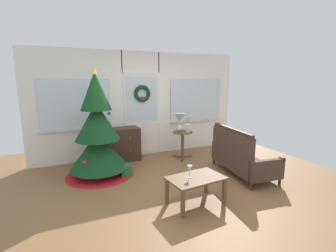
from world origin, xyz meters
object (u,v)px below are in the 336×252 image
Objects in this scene: dresser_cabinet at (120,145)px; flower_vase at (188,127)px; christmas_tree at (98,137)px; coffee_table at (196,181)px; side_table at (183,139)px; gift_box at (126,170)px; wine_glass at (190,169)px; settee_sofa at (239,156)px; table_lamp at (180,120)px.

flower_vase reaches higher than dresser_cabinet.
coffee_table is (1.18, -1.76, -0.42)m from christmas_tree.
side_table is 3.04× the size of gift_box.
wine_glass is (-0.10, 0.02, 0.21)m from coffee_table.
dresser_cabinet is 2.49m from wine_glass.
side_table is at bearing 112.96° from settee_sofa.
side_table is 0.33m from flower_vase.
christmas_tree is at bearing -174.21° from flower_vase.
christmas_tree is at bearing 152.34° from gift_box.
wine_glass reaches higher than gift_box.
coffee_table is 4.11× the size of gift_box.
christmas_tree is at bearing -129.61° from dresser_cabinet.
settee_sofa is 2.28m from gift_box.
settee_sofa reaches higher than wine_glass.
flower_vase reaches higher than gift_box.
christmas_tree is at bearing 123.88° from coffee_table.
wine_glass is at bearing -67.69° from gift_box.
flower_vase is 1.79× the size of wine_glass.
table_lamp is 1.77m from gift_box.
dresser_cabinet reaches higher than side_table.
gift_box is (-0.71, 1.52, -0.26)m from coffee_table.
christmas_tree reaches higher than gift_box.
side_table is 1.89× the size of flower_vase.
settee_sofa reaches higher than dresser_cabinet.
dresser_cabinet is 2.68m from settee_sofa.
gift_box is at bearing 112.31° from wine_glass.
wine_glass is at bearing -78.08° from dresser_cabinet.
dresser_cabinet is at bearing 162.52° from flower_vase.
wine_glass is (-0.91, -2.01, 0.10)m from side_table.
christmas_tree is at bearing 157.06° from settee_sofa.
settee_sofa is at bearing -21.83° from gift_box.
side_table is 0.48m from table_lamp.
dresser_cabinet is at bearing 83.96° from gift_box.
coffee_table is (0.61, -2.46, -0.02)m from dresser_cabinet.
side_table is at bearing 18.88° from gift_box.
flower_vase is at bearing 65.26° from coffee_table.
settee_sofa reaches higher than gift_box.
flower_vase is 0.39× the size of coffee_table.
christmas_tree reaches higher than dresser_cabinet.
wine_glass reaches higher than coffee_table.
christmas_tree is 2.11m from flower_vase.
christmas_tree is 0.98m from dresser_cabinet.
dresser_cabinet reaches higher than gift_box.
christmas_tree is 4.77× the size of table_lamp.
table_lamp is at bearing 9.17° from christmas_tree.
flower_vase is (1.52, -0.48, 0.39)m from dresser_cabinet.
flower_vase is 2.21m from wine_glass.
table_lamp reaches higher than wine_glass.
table_lamp is (1.36, -0.38, 0.55)m from dresser_cabinet.
coffee_table is at bearing -109.87° from table_lamp.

